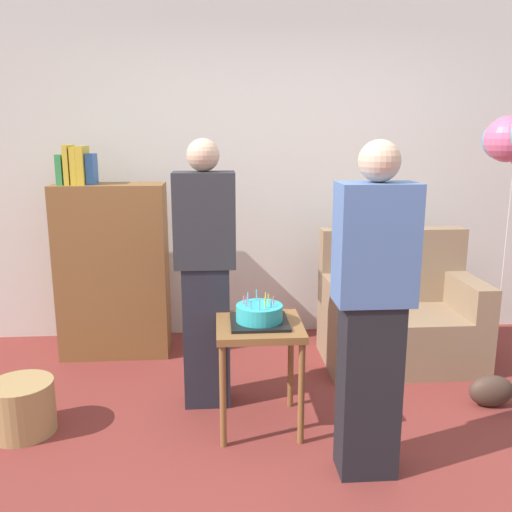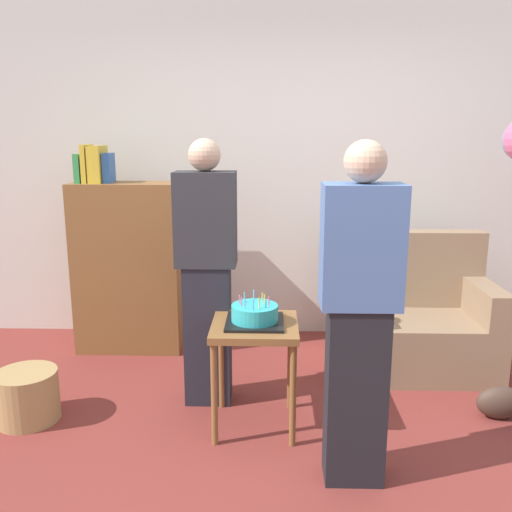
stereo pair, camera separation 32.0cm
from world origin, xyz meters
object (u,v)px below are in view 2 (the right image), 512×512
Objects in this scene: bookshelf at (128,264)px; birthday_cake at (255,315)px; couch at (411,321)px; side_table at (255,340)px; person_holding_cake at (359,316)px; wicker_basket at (27,396)px; handbag at (500,402)px; person_blowing_candles at (207,273)px.

bookshelf reaches higher than birthday_cake.
side_table is (-1.10, -0.86, 0.18)m from couch.
birthday_cake is 0.71m from person_holding_cake.
person_holding_cake is 4.53× the size of wicker_basket.
couch is at bearing 115.18° from handbag.
couch reaches higher than side_table.
bookshelf is 5.64× the size of handbag.
bookshelf is 2.23m from person_holding_cake.
person_blowing_candles is at bearing 134.71° from side_table.
birthday_cake is 1.44m from wicker_basket.
couch is 1.41m from side_table.
side_table is at bearing -32.84° from birthday_cake.
side_table is 1.39m from wicker_basket.
bookshelf is (-2.11, 0.30, 0.33)m from couch.
side_table is (1.01, -1.16, -0.15)m from bookshelf.
person_blowing_candles reaches higher than couch.
side_table is at bearing -16.32° from person_holding_cake.
side_table is 0.38× the size of person_holding_cake.
person_holding_cake is at bearing -15.12° from wicker_basket.
birthday_cake is 0.20× the size of person_blowing_candles.
birthday_cake is 0.20× the size of person_holding_cake.
person_blowing_candles is 1.00× the size of person_holding_cake.
wicker_basket is (-0.32, -1.14, -0.52)m from bookshelf.
person_blowing_candles reaches higher than bookshelf.
person_blowing_candles is (-0.30, 0.30, 0.16)m from birthday_cake.
person_blowing_candles is (0.71, -0.86, 0.16)m from bookshelf.
person_holding_cake is (0.50, -0.48, 0.16)m from birthday_cake.
birthday_cake is at bearing -48.89° from bookshelf.
birthday_cake reaches higher than side_table.
bookshelf is 1.55m from side_table.
couch is 0.70× the size of bookshelf.
handbag is at bearing 4.59° from side_table.
bookshelf reaches higher than wicker_basket.
wicker_basket is at bearing -105.80° from bookshelf.
person_holding_cake is (1.51, -1.64, 0.16)m from bookshelf.
person_holding_cake is (0.50, -0.48, 0.31)m from side_table.
handbag is at bearing -120.57° from person_holding_cake.
wicker_basket reaches higher than handbag.
handbag is at bearing 4.59° from birthday_cake.
person_holding_cake reaches higher than birthday_cake.
wicker_basket is at bearing -155.36° from person_blowing_candles.
side_table is at bearing -48.89° from bookshelf.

